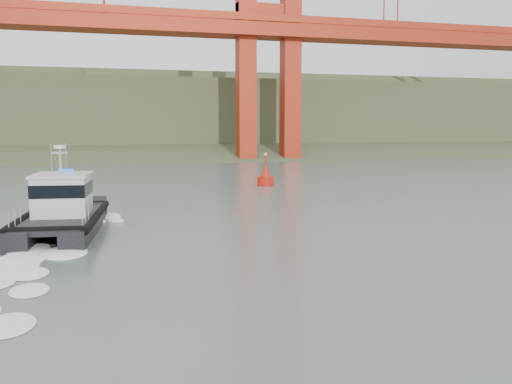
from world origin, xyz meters
TOP-DOWN VIEW (x-y plane):
  - ground at (0.00, 0.00)m, footprint 400.00×400.00m
  - headlands at (0.00, 125.50)m, footprint 500.00×105.36m
  - patrol_boat at (-9.00, 13.62)m, footprint 5.07×10.95m
  - nav_buoy at (9.45, 34.93)m, footprint 1.70×1.70m

SIDE VIEW (x-z plane):
  - ground at x=0.00m, z-range 0.00..0.00m
  - nav_buoy at x=9.45m, z-range -0.84..2.70m
  - patrol_boat at x=-9.00m, z-range -1.28..3.85m
  - headlands at x=0.00m, z-range -6.52..20.61m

